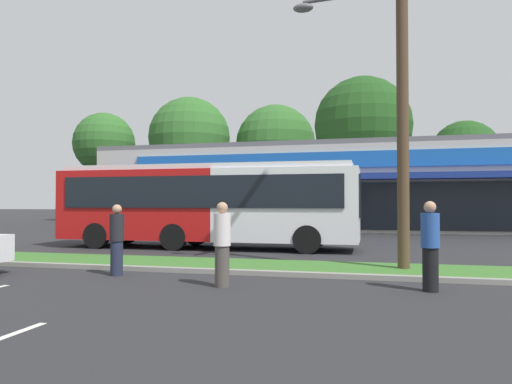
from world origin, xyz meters
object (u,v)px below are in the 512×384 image
Objects in this scene: city_bus at (207,203)px; car_2 at (239,222)px; utility_pole at (397,61)px; pedestrian_mid at (222,244)px; pedestrian_by_pole at (117,240)px; pedestrian_near_bench at (430,246)px; car_1 at (148,221)px.

city_bus is 2.61× the size of car_2.
utility_pole is 6.58m from pedestrian_mid.
pedestrian_by_pole is 3.12m from pedestrian_mid.
utility_pole is at bearing -14.79° from pedestrian_mid.
utility_pole is at bearing -122.03° from pedestrian_near_bench.
city_bus is 6.54× the size of pedestrian_near_bench.
pedestrian_near_bench is 7.21m from pedestrian_by_pole.
city_bus is 10.67m from pedestrian_near_bench.
city_bus is at bearing -85.10° from car_2.
pedestrian_mid reaches higher than car_2.
pedestrian_near_bench is (0.52, -2.53, -4.50)m from utility_pole.
pedestrian_near_bench reaches higher than car_1.
pedestrian_by_pole is (-7.20, 0.35, -0.04)m from pedestrian_near_bench.
car_1 is 2.61× the size of pedestrian_mid.
pedestrian_mid reaches higher than pedestrian_by_pole.
car_2 is at bearing -103.73° from pedestrian_near_bench.
car_1 is 5.10m from car_2.
pedestrian_near_bench is 4.24m from pedestrian_mid.
car_1 is at bearing -89.79° from pedestrian_near_bench.
pedestrian_by_pole reaches higher than car_1.
car_2 is 13.70m from pedestrian_by_pole.
car_1 is at bearing -176.42° from car_2.
car_2 is 2.53× the size of pedestrian_mid.
utility_pole reaches higher than pedestrian_mid.
pedestrian_mid is at bearing -140.33° from utility_pole.
pedestrian_by_pole is (-6.69, -2.18, -4.54)m from utility_pole.
pedestrian_by_pole is at bearing 109.17° from pedestrian_mid.
utility_pole is at bearing -41.50° from car_1.
pedestrian_by_pole is at bearing -88.26° from city_bus.
utility_pole is 8.37m from pedestrian_by_pole.
car_1 is at bearing 131.89° from city_bus.
city_bus reaches higher than pedestrian_mid.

